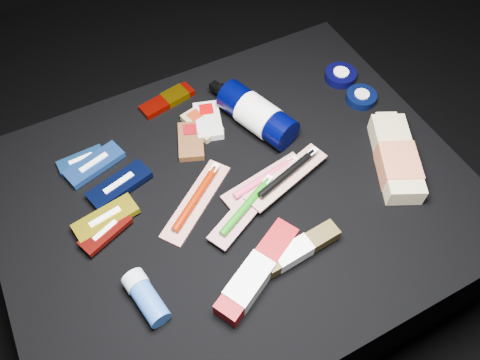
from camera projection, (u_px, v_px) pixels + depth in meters
name	position (u px, v px, depth m)	size (l,w,h in m)	color
ground	(237.00, 268.00, 1.33)	(3.00, 3.00, 0.00)	black
cloth_table	(237.00, 235.00, 1.17)	(0.98, 0.78, 0.40)	black
luna_bar_0	(81.00, 160.00, 1.04)	(0.10, 0.04, 0.01)	#1D5092
luna_bar_1	(95.00, 164.00, 1.03)	(0.14, 0.08, 0.02)	#2353AF
luna_bar_2	(120.00, 185.00, 0.99)	(0.15, 0.09, 0.02)	black
luna_bar_3	(106.00, 219.00, 0.95)	(0.14, 0.07, 0.02)	#B49F12
luna_bar_4	(106.00, 232.00, 0.93)	(0.12, 0.08, 0.01)	maroon
clif_bar_0	(191.00, 140.00, 1.07)	(0.09, 0.12, 0.02)	#4D2C15
clif_bar_1	(208.00, 119.00, 1.10)	(0.09, 0.12, 0.02)	#AFB0A8
clif_bar_2	(201.00, 123.00, 1.10)	(0.08, 0.11, 0.02)	#8F7E4F
power_bar	(170.00, 99.00, 1.14)	(0.14, 0.07, 0.02)	#810903
lotion_bottle	(257.00, 114.00, 1.07)	(0.13, 0.25, 0.08)	black
cream_tin_upper	(340.00, 75.00, 1.18)	(0.08, 0.08, 0.02)	black
cream_tin_lower	(361.00, 97.00, 1.14)	(0.07, 0.07, 0.02)	black
bodywash_bottle	(396.00, 159.00, 1.02)	(0.16, 0.23, 0.05)	tan
deodorant_stick	(146.00, 297.00, 0.85)	(0.06, 0.11, 0.04)	#214993
toothbrush_pack_0	(197.00, 199.00, 0.98)	(0.20, 0.17, 0.02)	#B1AAA6
toothbrush_pack_1	(265.00, 179.00, 1.00)	(0.20, 0.08, 0.02)	#B1A9A6
toothbrush_pack_2	(247.00, 207.00, 0.95)	(0.20, 0.13, 0.02)	#B2ABA7
toothbrush_pack_3	(288.00, 175.00, 0.99)	(0.21, 0.10, 0.02)	#B2ACA6
toothpaste_carton_red	(255.00, 274.00, 0.87)	(0.22, 0.14, 0.04)	maroon
toothpaste_carton_green	(298.00, 250.00, 0.90)	(0.16, 0.05, 0.03)	#3A3013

